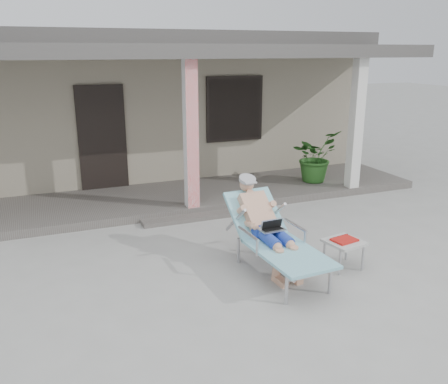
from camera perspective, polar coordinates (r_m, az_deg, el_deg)
name	(u,v)px	position (r m, az deg, el deg)	size (l,w,h in m)	color
ground	(238,260)	(6.90, 1.74, -8.13)	(60.00, 60.00, 0.00)	#9E9E99
house	(139,100)	(12.55, -10.20, 10.82)	(10.40, 5.40, 3.30)	gray
porch_deck	(179,197)	(9.52, -5.41, -0.62)	(10.00, 2.00, 0.15)	#605B56
porch_overhang	(176,56)	(9.04, -5.79, 15.93)	(10.00, 2.30, 2.85)	silver
porch_step	(198,217)	(8.49, -3.20, -3.01)	(2.00, 0.30, 0.07)	#605B56
lounger	(270,215)	(6.39, 5.62, -2.76)	(0.83, 1.97, 1.26)	#B7B7BC
side_table	(344,243)	(6.74, 14.25, -6.01)	(0.54, 0.54, 0.42)	#AFB0AA
potted_palm	(315,156)	(10.44, 10.87, 4.25)	(0.99, 0.86, 1.10)	#26591E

